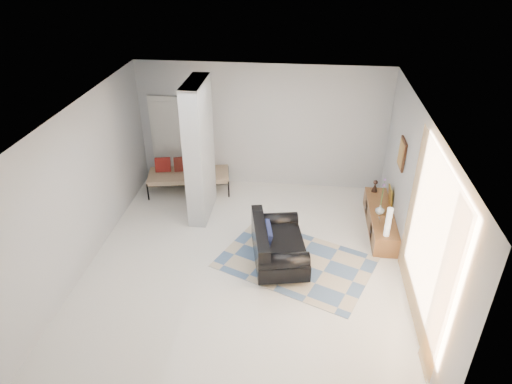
# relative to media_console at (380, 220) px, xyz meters

# --- Properties ---
(floor) EXTENTS (6.00, 6.00, 0.00)m
(floor) POSITION_rel_media_console_xyz_m (-2.52, -1.36, -0.20)
(floor) COLOR silver
(floor) RESTS_ON ground
(ceiling) EXTENTS (6.00, 6.00, 0.00)m
(ceiling) POSITION_rel_media_console_xyz_m (-2.52, -1.36, 2.60)
(ceiling) COLOR white
(ceiling) RESTS_ON wall_back
(wall_back) EXTENTS (6.00, 0.00, 6.00)m
(wall_back) POSITION_rel_media_console_xyz_m (-2.52, 1.64, 1.20)
(wall_back) COLOR #B6B8BA
(wall_back) RESTS_ON ground
(wall_front) EXTENTS (6.00, 0.00, 6.00)m
(wall_front) POSITION_rel_media_console_xyz_m (-2.52, -4.36, 1.20)
(wall_front) COLOR #B6B8BA
(wall_front) RESTS_ON ground
(wall_left) EXTENTS (0.00, 6.00, 6.00)m
(wall_left) POSITION_rel_media_console_xyz_m (-5.27, -1.36, 1.20)
(wall_left) COLOR #B6B8BA
(wall_left) RESTS_ON ground
(wall_right) EXTENTS (0.00, 6.00, 6.00)m
(wall_right) POSITION_rel_media_console_xyz_m (0.23, -1.36, 1.20)
(wall_right) COLOR #B6B8BA
(wall_right) RESTS_ON ground
(partition_column) EXTENTS (0.35, 1.20, 2.80)m
(partition_column) POSITION_rel_media_console_xyz_m (-3.62, 0.24, 1.20)
(partition_column) COLOR #AEB3B5
(partition_column) RESTS_ON floor
(hallway_door) EXTENTS (0.85, 0.06, 2.04)m
(hallway_door) POSITION_rel_media_console_xyz_m (-4.62, 1.60, 0.82)
(hallway_door) COLOR silver
(hallway_door) RESTS_ON floor
(curtain) EXTENTS (0.00, 2.55, 2.55)m
(curtain) POSITION_rel_media_console_xyz_m (0.15, -2.51, 1.25)
(curtain) COLOR #FFAE43
(curtain) RESTS_ON wall_right
(wall_art) EXTENTS (0.04, 0.45, 0.55)m
(wall_art) POSITION_rel_media_console_xyz_m (0.20, -0.00, 1.45)
(wall_art) COLOR #3C1F10
(wall_art) RESTS_ON wall_right
(media_console) EXTENTS (0.45, 1.93, 0.80)m
(media_console) POSITION_rel_media_console_xyz_m (0.00, 0.00, 0.00)
(media_console) COLOR brown
(media_console) RESTS_ON floor
(loveseat) EXTENTS (1.14, 1.63, 0.76)m
(loveseat) POSITION_rel_media_console_xyz_m (-1.98, -1.27, 0.15)
(loveseat) COLOR silver
(loveseat) RESTS_ON floor
(daybed) EXTENTS (1.91, 1.08, 0.77)m
(daybed) POSITION_rel_media_console_xyz_m (-4.14, 1.11, 0.21)
(daybed) COLOR black
(daybed) RESTS_ON floor
(area_rug) EXTENTS (3.06, 2.60, 0.01)m
(area_rug) POSITION_rel_media_console_xyz_m (-1.62, -1.26, -0.20)
(area_rug) COLOR #BFAF92
(area_rug) RESTS_ON floor
(cylinder_lamp) EXTENTS (0.10, 0.10, 0.57)m
(cylinder_lamp) POSITION_rel_media_console_xyz_m (-0.02, -0.81, 0.48)
(cylinder_lamp) COLOR white
(cylinder_lamp) RESTS_ON media_console
(bronze_figurine) EXTENTS (0.14, 0.14, 0.26)m
(bronze_figurine) POSITION_rel_media_console_xyz_m (-0.05, 0.79, 0.33)
(bronze_figurine) COLOR #311D15
(bronze_figurine) RESTS_ON media_console
(vase) EXTENTS (0.19, 0.19, 0.19)m
(vase) POSITION_rel_media_console_xyz_m (-0.05, -0.09, 0.29)
(vase) COLOR silver
(vase) RESTS_ON media_console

